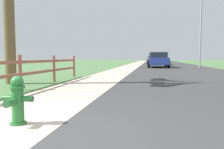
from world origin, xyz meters
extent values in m
plane|color=#4B7241|center=(0.00, 25.00, 0.00)|extent=(120.00, 120.00, 0.00)
cube|color=#363636|center=(3.50, 27.00, 0.00)|extent=(7.00, 66.00, 0.01)
cube|color=#BFAA99|center=(-3.00, 27.00, 0.00)|extent=(6.00, 66.00, 0.01)
cube|color=#4B7241|center=(-4.50, 27.00, 0.01)|extent=(5.00, 66.00, 0.00)
cylinder|color=#287233|center=(-0.63, 0.51, 0.28)|extent=(0.17, 0.17, 0.57)
cylinder|color=#287233|center=(-0.63, 0.51, 0.01)|extent=(0.24, 0.24, 0.03)
cylinder|color=#287233|center=(-0.63, 0.51, 0.55)|extent=(0.22, 0.22, 0.03)
sphere|color=#287233|center=(-0.63, 0.51, 0.62)|extent=(0.18, 0.18, 0.18)
cube|color=#22612B|center=(-0.63, 0.51, 0.68)|extent=(0.04, 0.04, 0.04)
cylinder|color=#22612B|center=(-0.79, 0.51, 0.38)|extent=(0.15, 0.09, 0.09)
cylinder|color=#22612B|center=(-0.47, 0.51, 0.38)|extent=(0.15, 0.09, 0.09)
cylinder|color=#22612B|center=(-0.63, 0.34, 0.35)|extent=(0.11, 0.18, 0.11)
cylinder|color=brown|center=(-2.54, 3.59, 0.52)|extent=(0.11, 0.11, 1.05)
cylinder|color=brown|center=(-2.54, 5.91, 0.52)|extent=(0.11, 0.11, 1.05)
cylinder|color=brown|center=(-2.54, 8.24, 0.52)|extent=(0.11, 0.11, 1.05)
cube|color=brown|center=(-2.54, 3.59, 0.47)|extent=(0.07, 9.30, 0.09)
cube|color=brown|center=(-2.54, 3.59, 0.84)|extent=(0.07, 9.30, 0.09)
cylinder|color=brown|center=(-3.80, 5.00, 2.93)|extent=(0.38, 0.38, 5.86)
cube|color=navy|center=(1.92, 20.18, 0.64)|extent=(1.91, 4.90, 0.66)
cube|color=#1E232B|center=(1.93, 19.90, 1.22)|extent=(1.64, 2.44, 0.50)
cylinder|color=black|center=(2.86, 18.70, 0.36)|extent=(0.24, 0.72, 0.72)
cylinder|color=black|center=(1.06, 18.66, 0.36)|extent=(0.24, 0.72, 0.72)
cylinder|color=black|center=(2.78, 21.71, 0.36)|extent=(0.24, 0.72, 0.72)
cylinder|color=black|center=(0.99, 21.67, 0.36)|extent=(0.24, 0.72, 0.72)
cube|color=black|center=(1.81, 28.12, 0.71)|extent=(2.14, 4.78, 0.78)
cube|color=#1E232B|center=(1.82, 27.90, 1.36)|extent=(1.80, 2.26, 0.53)
cylinder|color=black|center=(2.84, 26.71, 0.37)|extent=(0.25, 0.76, 0.75)
cylinder|color=black|center=(0.90, 26.63, 0.37)|extent=(0.25, 0.76, 0.75)
cylinder|color=black|center=(2.72, 29.62, 0.37)|extent=(0.25, 0.76, 0.75)
cylinder|color=black|center=(0.78, 29.54, 0.37)|extent=(0.25, 0.76, 0.75)
cube|color=maroon|center=(2.42, 36.80, 0.63)|extent=(1.98, 4.79, 0.63)
cube|color=#1E232B|center=(2.43, 36.65, 1.17)|extent=(1.67, 2.34, 0.45)
cylinder|color=black|center=(3.38, 35.37, 0.37)|extent=(0.25, 0.74, 0.73)
cylinder|color=black|center=(1.58, 35.30, 0.37)|extent=(0.25, 0.74, 0.73)
cylinder|color=black|center=(3.27, 38.30, 0.37)|extent=(0.25, 0.74, 0.73)
cylinder|color=black|center=(1.47, 38.23, 0.37)|extent=(0.25, 0.74, 0.73)
cylinder|color=gray|center=(5.67, 19.27, 3.19)|extent=(0.14, 0.14, 6.38)
camera|label=1|loc=(1.27, -2.40, 0.97)|focal=35.83mm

